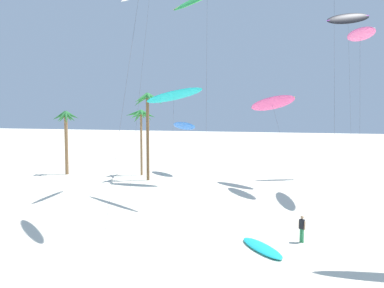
% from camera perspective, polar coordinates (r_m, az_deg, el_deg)
% --- Properties ---
extents(palm_tree_0, '(3.32, 3.24, 8.13)m').
position_cam_1_polar(palm_tree_0, '(56.54, -16.46, 2.57)').
color(palm_tree_0, olive).
rests_on(palm_tree_0, ground).
extents(palm_tree_1, '(3.90, 3.75, 8.28)m').
position_cam_1_polar(palm_tree_1, '(53.87, -6.83, 3.37)').
color(palm_tree_1, olive).
rests_on(palm_tree_1, ground).
extents(palm_tree_2, '(3.75, 3.93, 10.23)m').
position_cam_1_polar(palm_tree_2, '(49.96, -5.90, 4.77)').
color(palm_tree_2, brown).
rests_on(palm_tree_2, ground).
extents(flying_kite_4, '(6.01, 8.25, 10.26)m').
position_cam_1_polar(flying_kite_4, '(47.69, 10.63, 5.38)').
color(flying_kite_4, '#EA5193').
rests_on(flying_kite_4, ground).
extents(flying_kite_6, '(5.97, 6.77, 6.87)m').
position_cam_1_polar(flying_kite_6, '(55.03, -1.10, 2.43)').
color(flying_kite_6, blue).
rests_on(flying_kite_6, ground).
extents(flying_kite_7, '(2.76, 13.04, 15.92)m').
position_cam_1_polar(flying_kite_7, '(43.10, 21.51, 13.43)').
color(flying_kite_7, '#EA5193').
rests_on(flying_kite_7, ground).
extents(flying_kite_8, '(5.50, 5.73, 20.13)m').
position_cam_1_polar(flying_kite_8, '(55.52, 20.10, 15.44)').
color(flying_kite_8, black).
rests_on(flying_kite_8, ground).
extents(flying_kite_9, '(6.69, 6.65, 11.07)m').
position_cam_1_polar(flying_kite_9, '(47.38, -2.42, 6.49)').
color(flying_kite_9, '#19B2B7').
rests_on(flying_kite_9, ground).
extents(grounded_kite_1, '(3.42, 4.10, 0.24)m').
position_cam_1_polar(grounded_kite_1, '(26.37, 9.30, -13.49)').
color(grounded_kite_1, '#19B2B7').
rests_on(grounded_kite_1, ground).
extents(person_foreground_walker, '(0.43, 0.34, 1.72)m').
position_cam_1_polar(person_foreground_walker, '(27.98, 14.45, -10.76)').
color(person_foreground_walker, '#338E56').
rests_on(person_foreground_walker, ground).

